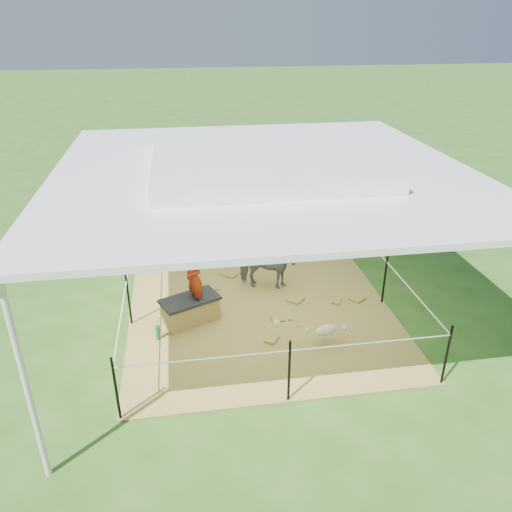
{
  "coord_description": "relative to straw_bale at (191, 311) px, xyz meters",
  "views": [
    {
      "loc": [
        -1.26,
        -7.42,
        4.8
      ],
      "look_at": [
        0.0,
        0.6,
        0.85
      ],
      "focal_mm": 35.0,
      "sensor_mm": 36.0,
      "label": 1
    }
  ],
  "objects": [
    {
      "name": "foal",
      "position": [
        2.11,
        -0.96,
        0.07
      ],
      "size": [
        1.1,
        0.83,
        0.55
      ],
      "primitive_type": null,
      "rotation": [
        0.0,
        0.0,
        0.32
      ],
      "color": "#C9B793",
      "rests_on": "hay_patch"
    },
    {
      "name": "pink_hat",
      "position": [
        1.49,
        0.92,
        0.76
      ],
      "size": [
        0.28,
        0.28,
        0.13
      ],
      "primitive_type": "cylinder",
      "color": "pink",
      "rests_on": "pony"
    },
    {
      "name": "woman",
      "position": [
        0.1,
        0.0,
        0.75
      ],
      "size": [
        0.4,
        0.47,
        1.09
      ],
      "primitive_type": "imported",
      "rotation": [
        0.0,
        0.0,
        -1.15
      ],
      "color": "#A62710",
      "rests_on": "straw_bale"
    },
    {
      "name": "green_bottle",
      "position": [
        -0.55,
        -0.45,
        -0.08
      ],
      "size": [
        0.09,
        0.09,
        0.25
      ],
      "primitive_type": "cylinder",
      "rotation": [
        0.0,
        0.0,
        0.42
      ],
      "color": "#1A7631",
      "rests_on": "hay_patch"
    },
    {
      "name": "dark_cloth",
      "position": [
        0.0,
        0.0,
        0.23
      ],
      "size": [
        1.09,
        0.86,
        0.05
      ],
      "primitive_type": "cube",
      "rotation": [
        0.0,
        0.0,
        0.42
      ],
      "color": "black",
      "rests_on": "straw_bale"
    },
    {
      "name": "pony",
      "position": [
        1.49,
        0.92,
        0.25
      ],
      "size": [
        1.16,
        0.74,
        0.9
      ],
      "primitive_type": "imported",
      "rotation": [
        0.0,
        0.0,
        1.32
      ],
      "color": "#515257",
      "rests_on": "hay_patch"
    },
    {
      "name": "picnic_table_near",
      "position": [
        2.89,
        7.87,
        0.11
      ],
      "size": [
        1.89,
        1.55,
        0.69
      ],
      "primitive_type": "cube",
      "rotation": [
        0.0,
        0.0,
        0.23
      ],
      "color": "brown",
      "rests_on": "ground"
    },
    {
      "name": "hay_patch",
      "position": [
        1.24,
        0.1,
        -0.22
      ],
      "size": [
        4.6,
        4.6,
        0.03
      ],
      "primitive_type": "cube",
      "color": "brown",
      "rests_on": "ground"
    },
    {
      "name": "canopy_tent",
      "position": [
        1.24,
        0.1,
        2.46
      ],
      "size": [
        6.3,
        6.3,
        2.9
      ],
      "color": "silver",
      "rests_on": "ground"
    },
    {
      "name": "straw_bale",
      "position": [
        0.0,
        0.0,
        0.0
      ],
      "size": [
        1.02,
        0.79,
        0.41
      ],
      "primitive_type": "cube",
      "rotation": [
        0.0,
        0.0,
        0.42
      ],
      "color": "olive",
      "rests_on": "hay_patch"
    },
    {
      "name": "trash_barrel",
      "position": [
        5.49,
        6.34,
        0.19
      ],
      "size": [
        0.61,
        0.61,
        0.85
      ],
      "primitive_type": "cylinder",
      "rotation": [
        0.0,
        0.0,
        -0.13
      ],
      "color": "blue",
      "rests_on": "ground"
    },
    {
      "name": "distant_person",
      "position": [
        4.14,
        7.79,
        0.32
      ],
      "size": [
        0.65,
        0.59,
        1.1
      ],
      "primitive_type": "imported",
      "rotation": [
        0.0,
        0.0,
        2.75
      ],
      "color": "#2D59AB",
      "rests_on": "ground"
    },
    {
      "name": "picnic_table_far",
      "position": [
        6.78,
        9.69,
        0.13
      ],
      "size": [
        1.92,
        1.5,
        0.73
      ],
      "primitive_type": "cube",
      "rotation": [
        0.0,
        0.0,
        -0.14
      ],
      "color": "brown",
      "rests_on": "ground"
    },
    {
      "name": "rope_fence",
      "position": [
        1.24,
        0.1,
        0.41
      ],
      "size": [
        4.54,
        4.54,
        1.0
      ],
      "color": "black",
      "rests_on": "ground"
    },
    {
      "name": "ground",
      "position": [
        1.24,
        0.1,
        -0.23
      ],
      "size": [
        90.0,
        90.0,
        0.0
      ],
      "primitive_type": "plane",
      "color": "#2D5919",
      "rests_on": "ground"
    }
  ]
}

